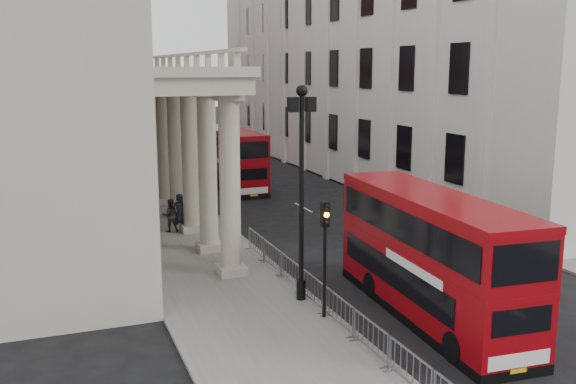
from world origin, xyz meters
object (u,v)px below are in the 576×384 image
object	(u,v)px
lamp_post_south	(301,179)
pedestrian_c	(180,209)
bus_far	(232,157)
pedestrian_b	(170,215)
pedestrian_a	(185,216)
monument_column	(139,25)
bus_near	(431,254)
lamp_post_north	(159,118)
lamp_post_mid	(203,137)
traffic_light	(325,238)

from	to	relation	value
lamp_post_south	pedestrian_c	xyz separation A→B (m)	(-1.96, 14.01, -3.91)
lamp_post_south	bus_far	distance (m)	25.18
pedestrian_b	pedestrian_c	bearing A→B (deg)	-113.27
pedestrian_a	pedestrian_b	xyz separation A→B (m)	(-0.79, 0.10, 0.09)
monument_column	pedestrian_b	xyz separation A→B (m)	(-9.42, -75.64, -14.94)
lamp_post_south	bus_near	size ratio (longest dim) A/B	0.77
bus_near	pedestrian_b	distance (m)	16.80
lamp_post_north	lamp_post_mid	bearing A→B (deg)	-90.00
monument_column	lamp_post_north	bearing A→B (deg)	-96.72
lamp_post_south	bus_near	distance (m)	5.51
lamp_post_north	bus_far	bearing A→B (deg)	-60.09
lamp_post_south	pedestrian_b	xyz separation A→B (m)	(-2.82, 12.36, -3.87)
traffic_light	bus_far	bearing A→B (deg)	81.26
lamp_post_south	lamp_post_mid	world-z (taller)	same
monument_column	traffic_light	size ratio (longest dim) A/B	12.60
lamp_post_north	pedestrian_a	distance (m)	20.23
monument_column	bus_near	world-z (taller)	monument_column
lamp_post_north	traffic_light	size ratio (longest dim) A/B	1.93
lamp_post_north	traffic_light	bearing A→B (deg)	-89.83
traffic_light	pedestrian_a	world-z (taller)	traffic_light
pedestrian_b	pedestrian_c	xyz separation A→B (m)	(0.86, 1.65, -0.03)
pedestrian_b	traffic_light	bearing A→B (deg)	105.70
lamp_post_north	bus_far	world-z (taller)	lamp_post_north
pedestrian_b	lamp_post_north	bearing A→B (deg)	-93.96
lamp_post_north	pedestrian_a	world-z (taller)	lamp_post_north
lamp_post_south	traffic_light	xyz separation A→B (m)	(0.10, -2.02, -1.80)
bus_far	pedestrian_c	size ratio (longest dim) A/B	5.85
monument_column	bus_near	bearing A→B (deg)	-91.71
monument_column	lamp_post_south	distance (m)	88.94
bus_near	pedestrian_c	size ratio (longest dim) A/B	6.09
monument_column	pedestrian_a	xyz separation A→B (m)	(-8.63, -75.74, -15.04)
pedestrian_a	pedestrian_c	xyz separation A→B (m)	(0.07, 1.75, 0.06)
pedestrian_b	monument_column	bearing A→B (deg)	-92.88
traffic_light	pedestrian_a	size ratio (longest dim) A/B	2.61
bus_near	pedestrian_b	world-z (taller)	bus_near
monument_column	lamp_post_north	world-z (taller)	monument_column
traffic_light	pedestrian_b	xyz separation A→B (m)	(-2.92, 14.38, -2.07)
lamp_post_mid	bus_far	distance (m)	10.00
lamp_post_south	pedestrian_b	size ratio (longest dim) A/B	4.53
bus_far	pedestrian_c	xyz separation A→B (m)	(-6.17, -10.68, -1.31)
bus_far	pedestrian_b	size ratio (longest dim) A/B	5.63
lamp_post_south	bus_near	world-z (taller)	lamp_post_south
bus_far	pedestrian_c	distance (m)	12.40
lamp_post_south	bus_far	bearing A→B (deg)	80.33
traffic_light	bus_near	bearing A→B (deg)	-14.29
lamp_post_south	monument_column	bearing A→B (deg)	85.71
pedestrian_b	bus_far	bearing A→B (deg)	-115.46
lamp_post_mid	traffic_light	world-z (taller)	lamp_post_mid
pedestrian_a	pedestrian_b	bearing A→B (deg)	162.05
bus_far	lamp_post_south	bearing A→B (deg)	-101.30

